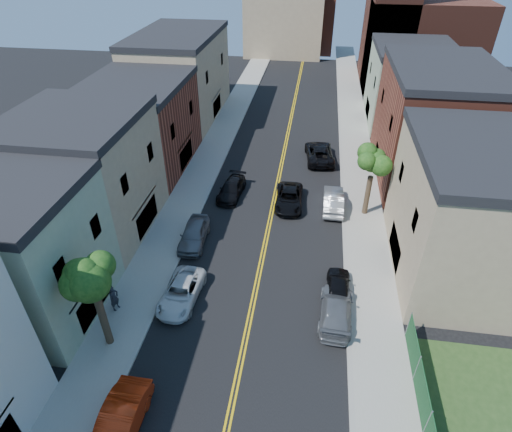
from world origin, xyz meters
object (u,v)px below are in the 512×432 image
at_px(silver_car_right, 333,200).
at_px(white_pickup, 181,292).
at_px(grey_car_left, 194,234).
at_px(black_suv_lane, 289,198).
at_px(dark_car_right_far, 319,153).
at_px(black_car_right, 338,286).
at_px(black_car_left, 232,189).
at_px(red_sedan, 119,426).
at_px(grey_car_right, 336,309).
at_px(pedestrian_left, 114,298).

bearing_deg(silver_car_right, white_pickup, 51.87).
bearing_deg(grey_car_left, black_suv_lane, 40.57).
bearing_deg(dark_car_right_far, black_car_right, 87.69).
distance_m(black_car_left, black_car_right, 14.66).
height_order(silver_car_right, dark_car_right_far, dark_car_right_far).
xyz_separation_m(red_sedan, black_suv_lane, (6.40, 21.57, -0.11)).
bearing_deg(grey_car_right, black_suv_lane, -69.28).
xyz_separation_m(black_suv_lane, pedestrian_left, (-9.95, -13.96, 0.39)).
distance_m(black_car_right, pedestrian_left, 14.53).
xyz_separation_m(grey_car_right, black_car_right, (0.17, 2.12, -0.06)).
height_order(grey_car_left, pedestrian_left, pedestrian_left).
xyz_separation_m(grey_car_right, pedestrian_left, (-13.91, -1.45, 0.36)).
height_order(black_car_left, pedestrian_left, pedestrian_left).
distance_m(grey_car_right, pedestrian_left, 13.99).
bearing_deg(black_suv_lane, black_car_right, -70.05).
bearing_deg(black_car_left, black_car_right, -44.83).
bearing_deg(white_pickup, pedestrian_left, -155.65).
bearing_deg(black_car_left, black_suv_lane, -3.75).
bearing_deg(black_suv_lane, pedestrian_left, -127.23).
distance_m(black_car_left, silver_car_right, 9.20).
height_order(grey_car_right, black_car_right, grey_car_right).
distance_m(grey_car_left, silver_car_right, 12.48).
relative_size(black_car_left, black_suv_lane, 0.93).
xyz_separation_m(black_car_right, black_suv_lane, (-4.13, 10.39, 0.03)).
height_order(white_pickup, black_car_right, black_car_right).
height_order(dark_car_right_far, pedestrian_left, pedestrian_left).
relative_size(dark_car_right_far, pedestrian_left, 3.12).
bearing_deg(dark_car_right_far, grey_car_left, 51.76).
relative_size(white_pickup, grey_car_left, 1.03).
distance_m(white_pickup, black_car_left, 13.30).
relative_size(silver_car_right, black_suv_lane, 0.96).
relative_size(black_car_left, silver_car_right, 0.97).
height_order(white_pickup, silver_car_right, silver_car_right).
bearing_deg(red_sedan, pedestrian_left, 115.13).
relative_size(black_car_left, grey_car_right, 0.94).
height_order(grey_car_left, dark_car_right_far, dark_car_right_far).
height_order(grey_car_left, black_car_right, grey_car_left).
relative_size(grey_car_left, black_car_right, 1.18).
xyz_separation_m(grey_car_left, grey_car_right, (10.83, -6.16, -0.06)).
relative_size(white_pickup, black_suv_lane, 0.95).
height_order(red_sedan, pedestrian_left, pedestrian_left).
distance_m(black_car_left, black_suv_lane, 5.38).
bearing_deg(red_sedan, grey_car_left, 91.89).
distance_m(red_sedan, grey_car_left, 15.22).
xyz_separation_m(black_car_right, silver_car_right, (-0.29, 10.45, 0.13)).
bearing_deg(white_pickup, grey_car_left, 100.63).
xyz_separation_m(white_pickup, black_car_right, (10.20, 2.07, 0.00)).
xyz_separation_m(silver_car_right, dark_car_right_far, (-1.41, 9.09, 0.02)).
bearing_deg(grey_car_right, pedestrian_left, 9.09).
bearing_deg(red_sedan, black_suv_lane, 73.61).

